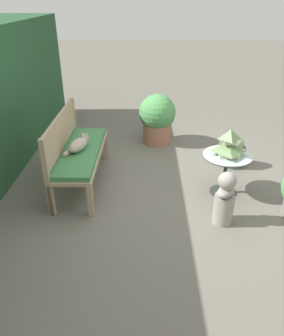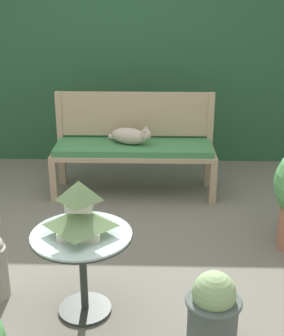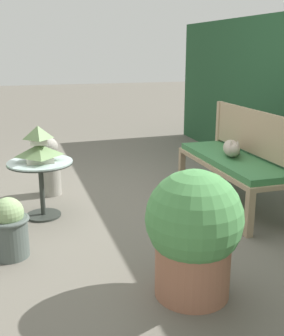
% 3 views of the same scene
% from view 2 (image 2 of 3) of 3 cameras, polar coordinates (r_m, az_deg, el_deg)
% --- Properties ---
extents(ground, '(30.00, 30.00, 0.00)m').
position_cam_2_polar(ground, '(3.44, -5.24, -10.86)').
color(ground, '#666056').
extents(foliage_hedge_back, '(6.40, 1.05, 1.87)m').
position_cam_2_polar(foliage_hedge_back, '(5.63, -2.44, 11.84)').
color(foliage_hedge_back, '#234C2D').
rests_on(foliage_hedge_back, ground).
extents(garden_bench, '(1.50, 0.49, 0.48)m').
position_cam_2_polar(garden_bench, '(4.33, -1.00, 2.03)').
color(garden_bench, tan).
rests_on(garden_bench, ground).
extents(bench_backrest, '(1.50, 0.06, 0.92)m').
position_cam_2_polar(bench_backrest, '(4.48, -0.90, 5.95)').
color(bench_backrest, tan).
rests_on(bench_backrest, ground).
extents(cat, '(0.41, 0.30, 0.19)m').
position_cam_2_polar(cat, '(4.30, -1.41, 3.94)').
color(cat, '#A89989').
rests_on(cat, garden_bench).
extents(patio_table, '(0.58, 0.58, 0.52)m').
position_cam_2_polar(patio_table, '(2.73, -7.30, -10.02)').
color(patio_table, '#2D332D').
rests_on(patio_table, ground).
extents(pagoda_birdhouse, '(0.31, 0.31, 0.32)m').
position_cam_2_polar(pagoda_birdhouse, '(2.62, -7.55, -5.33)').
color(pagoda_birdhouse, beige).
rests_on(pagoda_birdhouse, patio_table).
extents(potted_plant_hedge_corner, '(0.30, 0.30, 0.46)m').
position_cam_2_polar(potted_plant_hedge_corner, '(2.59, 8.64, -16.93)').
color(potted_plant_hedge_corner, '#4C5651').
rests_on(potted_plant_hedge_corner, ground).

